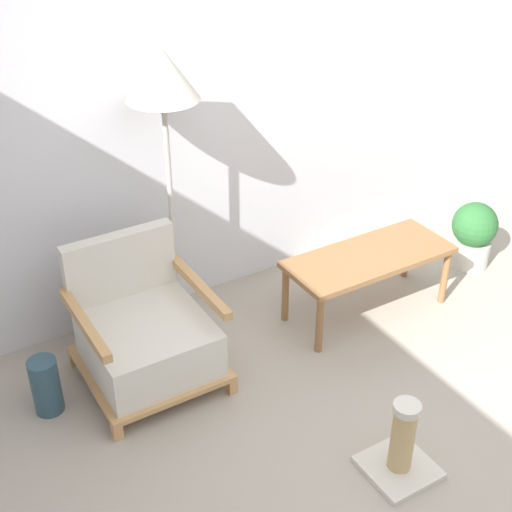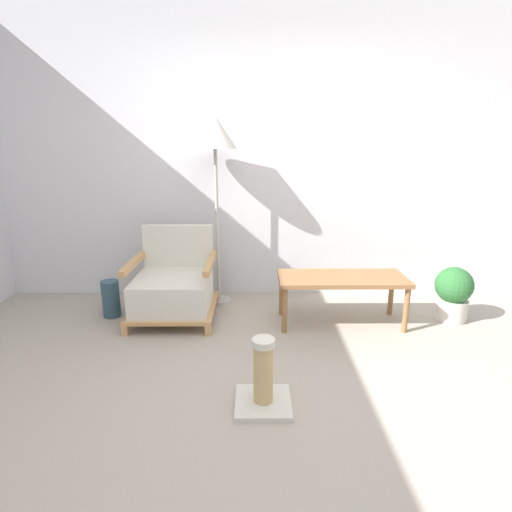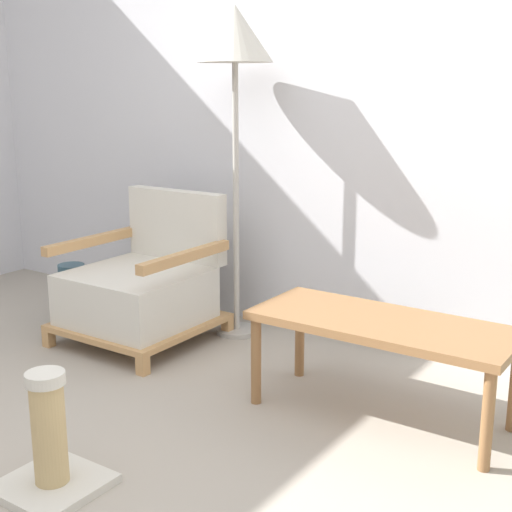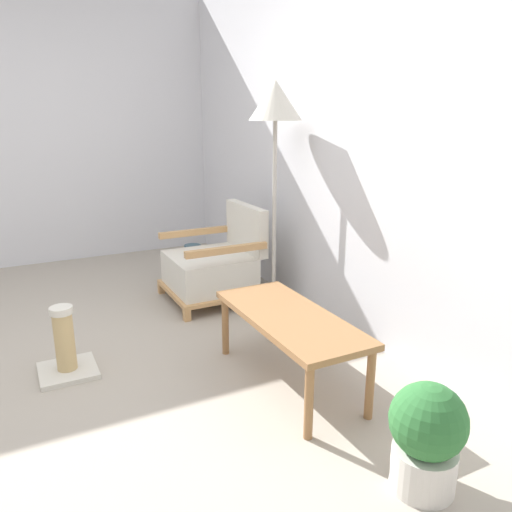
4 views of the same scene
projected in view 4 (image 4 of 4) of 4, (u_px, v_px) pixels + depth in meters
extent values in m
plane|color=#A89E8E|center=(40.00, 389.00, 2.80)|extent=(14.00, 14.00, 0.00)
cube|color=silver|center=(348.00, 135.00, 3.31)|extent=(8.00, 0.06, 2.70)
cube|color=silver|center=(57.00, 127.00, 4.91)|extent=(0.06, 8.00, 2.70)
cube|color=tan|center=(161.00, 288.00, 4.27)|extent=(0.05, 0.05, 0.09)
cube|color=tan|center=(187.00, 315.00, 3.70)|extent=(0.05, 0.05, 0.09)
cube|color=tan|center=(232.00, 277.00, 4.56)|extent=(0.05, 0.05, 0.09)
cube|color=tan|center=(266.00, 300.00, 3.99)|extent=(0.05, 0.05, 0.09)
cube|color=tan|center=(212.00, 287.00, 4.11)|extent=(0.71, 0.72, 0.03)
cube|color=silver|center=(209.00, 271.00, 4.06)|extent=(0.63, 0.62, 0.27)
cube|color=silver|center=(246.00, 228.00, 4.12)|extent=(0.63, 0.08, 0.38)
cube|color=tan|center=(196.00, 232.00, 4.28)|extent=(0.05, 0.66, 0.05)
cube|color=tan|center=(227.00, 250.00, 3.72)|extent=(0.05, 0.66, 0.05)
cylinder|color=#B7B2A8|center=(273.00, 304.00, 4.00)|extent=(0.23, 0.23, 0.03)
cylinder|color=#B7B2A8|center=(274.00, 216.00, 3.80)|extent=(0.03, 0.03, 1.41)
cone|color=beige|center=(275.00, 100.00, 3.57)|extent=(0.39, 0.39, 0.28)
cube|color=olive|center=(290.00, 318.00, 2.76)|extent=(1.05, 0.44, 0.04)
cylinder|color=olive|center=(225.00, 326.00, 3.16)|extent=(0.04, 0.04, 0.38)
cylinder|color=olive|center=(309.00, 403.00, 2.32)|extent=(0.04, 0.04, 0.38)
cylinder|color=olive|center=(275.00, 316.00, 3.31)|extent=(0.04, 0.04, 0.38)
cylinder|color=olive|center=(370.00, 384.00, 2.48)|extent=(0.04, 0.04, 0.38)
cylinder|color=#2D4C5B|center=(193.00, 262.00, 4.60)|extent=(0.15, 0.15, 0.33)
cylinder|color=beige|center=(423.00, 468.00, 2.04)|extent=(0.26, 0.26, 0.18)
sphere|color=#2D6B33|center=(428.00, 421.00, 1.98)|extent=(0.31, 0.31, 0.31)
cube|color=beige|center=(68.00, 371.00, 2.96)|extent=(0.33, 0.33, 0.03)
cylinder|color=tan|center=(65.00, 341.00, 2.91)|extent=(0.11, 0.11, 0.35)
cylinder|color=beige|center=(61.00, 310.00, 2.86)|extent=(0.13, 0.13, 0.04)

